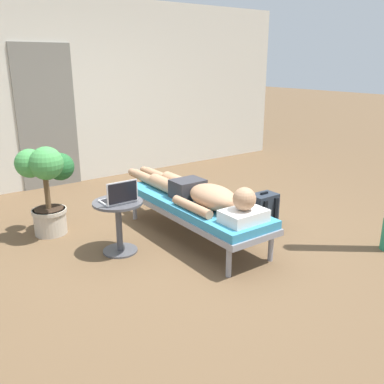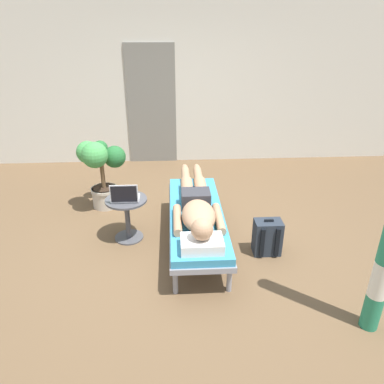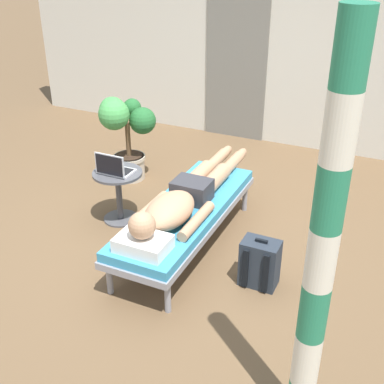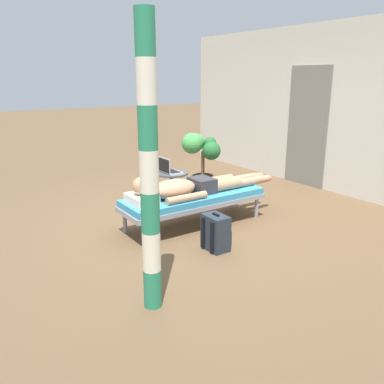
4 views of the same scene
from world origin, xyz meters
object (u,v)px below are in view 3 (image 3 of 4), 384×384
object	(u,v)px
backpack	(260,263)
porch_post	(321,258)
lounge_chair	(186,213)
person_reclining	(183,200)
potted_plant	(125,130)
side_table	(118,188)
laptop	(114,169)

from	to	relation	value
backpack	porch_post	distance (m)	1.61
lounge_chair	person_reclining	bearing A→B (deg)	-90.00
potted_plant	porch_post	world-z (taller)	porch_post
side_table	backpack	xyz separation A→B (m)	(1.57, -0.39, -0.16)
side_table	porch_post	distance (m)	2.79
lounge_chair	laptop	size ratio (longest dim) A/B	6.15
backpack	porch_post	bearing A→B (deg)	-61.48
lounge_chair	side_table	bearing A→B (deg)	169.15
person_reclining	potted_plant	world-z (taller)	potted_plant
laptop	potted_plant	distance (m)	0.95
side_table	person_reclining	bearing A→B (deg)	-15.23
potted_plant	backpack	bearing A→B (deg)	-31.10
laptop	potted_plant	world-z (taller)	potted_plant
laptop	person_reclining	bearing A→B (deg)	-11.76
person_reclining	side_table	size ratio (longest dim) A/B	4.15
side_table	potted_plant	world-z (taller)	potted_plant
porch_post	person_reclining	bearing A→B (deg)	136.82
side_table	backpack	size ratio (longest dim) A/B	1.23
lounge_chair	laptop	world-z (taller)	laptop
backpack	potted_plant	world-z (taller)	potted_plant
porch_post	backpack	bearing A→B (deg)	118.52
side_table	potted_plant	size ratio (longest dim) A/B	0.53
person_reclining	backpack	xyz separation A→B (m)	(0.77, -0.17, -0.32)
potted_plant	porch_post	bearing A→B (deg)	-41.88
backpack	porch_post	xyz separation A→B (m)	(0.62, -1.13, 0.97)
backpack	potted_plant	xyz separation A→B (m)	(-1.98, 1.20, 0.42)
lounge_chair	porch_post	world-z (taller)	porch_post
person_reclining	backpack	world-z (taller)	person_reclining
potted_plant	side_table	bearing A→B (deg)	-63.10
person_reclining	laptop	distance (m)	0.82
person_reclining	side_table	xyz separation A→B (m)	(-0.80, 0.22, -0.16)
side_table	lounge_chair	bearing A→B (deg)	-10.85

